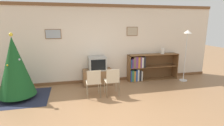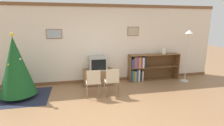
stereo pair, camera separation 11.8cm
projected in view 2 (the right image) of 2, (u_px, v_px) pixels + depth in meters
name	position (u px, v px, depth m)	size (l,w,h in m)	color
ground_plane	(111.00, 116.00, 3.99)	(24.00, 24.00, 0.00)	#936B47
wall_back	(96.00, 44.00, 6.08)	(8.92, 0.11, 2.70)	silver
area_rug	(20.00, 97.00, 4.99)	(1.64, 1.40, 0.01)	#23283D
christmas_tree	(16.00, 66.00, 4.79)	(0.97, 0.97, 1.83)	maroon
tv_console	(98.00, 77.00, 6.01)	(0.98, 0.52, 0.52)	brown
television	(98.00, 63.00, 5.90)	(0.58, 0.50, 0.45)	#9E9E99
folding_chair_left	(93.00, 81.00, 4.90)	(0.40, 0.40, 0.82)	beige
folding_chair_right	(112.00, 80.00, 5.00)	(0.40, 0.40, 0.82)	beige
bookshelf	(144.00, 68.00, 6.40)	(1.90, 0.36, 0.96)	brown
vase	(164.00, 51.00, 6.39)	(0.14, 0.14, 0.23)	silver
standing_lamp	(188.00, 42.00, 6.08)	(0.28, 0.28, 1.85)	silver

